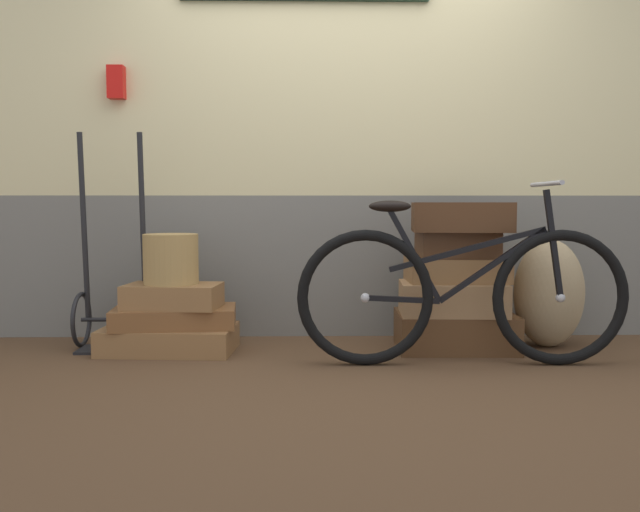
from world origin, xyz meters
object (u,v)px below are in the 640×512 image
(suitcase_0, at_px, (169,339))
(suitcase_2, at_px, (173,296))
(wicker_basket, at_px, (171,259))
(suitcase_1, at_px, (175,317))
(suitcase_4, at_px, (453,298))
(suitcase_7, at_px, (461,217))
(suitcase_5, at_px, (456,270))
(burlap_sack, at_px, (549,293))
(suitcase_6, at_px, (457,245))
(bicycle, at_px, (462,294))
(suitcase_3, at_px, (455,331))
(luggage_trolley, at_px, (114,302))

(suitcase_0, distance_m, suitcase_2, 0.25)
(wicker_basket, bearing_deg, suitcase_1, -2.13)
(suitcase_2, relative_size, suitcase_4, 0.89)
(suitcase_1, bearing_deg, suitcase_7, -5.51)
(suitcase_4, height_order, suitcase_5, suitcase_5)
(wicker_basket, bearing_deg, burlap_sack, 2.16)
(suitcase_6, distance_m, burlap_sack, 0.64)
(wicker_basket, height_order, bicycle, bicycle)
(suitcase_3, bearing_deg, suitcase_0, -177.29)
(suitcase_4, height_order, suitcase_7, suitcase_7)
(wicker_basket, distance_m, bicycle, 1.64)
(suitcase_0, xyz_separation_m, suitcase_1, (0.03, -0.00, 0.13))
(burlap_sack, bearing_deg, suitcase_5, -174.36)
(suitcase_2, xyz_separation_m, burlap_sack, (2.20, 0.10, -0.00))
(suitcase_5, height_order, burlap_sack, burlap_sack)
(suitcase_3, xyz_separation_m, burlap_sack, (0.57, 0.05, 0.21))
(suitcase_4, xyz_separation_m, bicycle, (-0.03, -0.34, 0.07))
(wicker_basket, distance_m, luggage_trolley, 0.46)
(suitcase_3, relative_size, luggage_trolley, 0.53)
(suitcase_7, distance_m, burlap_sack, 0.72)
(suitcase_0, xyz_separation_m, luggage_trolley, (-0.34, 0.11, 0.20))
(burlap_sack, bearing_deg, suitcase_0, -177.88)
(suitcase_4, bearing_deg, burlap_sack, 13.56)
(suitcase_2, bearing_deg, luggage_trolley, 166.85)
(suitcase_4, bearing_deg, suitcase_6, 40.23)
(suitcase_6, bearing_deg, suitcase_7, -65.42)
(suitcase_4, bearing_deg, suitcase_0, -176.61)
(suitcase_2, distance_m, suitcase_6, 1.66)
(suitcase_3, height_order, suitcase_5, suitcase_5)
(suitcase_1, distance_m, luggage_trolley, 0.40)
(suitcase_3, relative_size, wicker_basket, 2.16)
(bicycle, bearing_deg, suitcase_2, 167.58)
(suitcase_4, relative_size, suitcase_6, 1.33)
(suitcase_6, relative_size, suitcase_7, 0.82)
(suitcase_1, xyz_separation_m, burlap_sack, (2.19, 0.08, 0.12))
(suitcase_1, height_order, luggage_trolley, luggage_trolley)
(suitcase_3, bearing_deg, suitcase_7, -75.06)
(suitcase_6, distance_m, suitcase_7, 0.16)
(suitcase_1, bearing_deg, suitcase_4, -5.36)
(suitcase_5, distance_m, luggage_trolley, 2.01)
(suitcase_3, relative_size, bicycle, 0.39)
(suitcase_5, distance_m, wicker_basket, 1.64)
(suitcase_5, xyz_separation_m, bicycle, (-0.05, -0.39, -0.09))
(suitcase_2, height_order, suitcase_5, suitcase_5)
(suitcase_3, xyz_separation_m, bicycle, (-0.05, -0.39, 0.27))
(suitcase_1, relative_size, suitcase_2, 1.31)
(suitcase_4, bearing_deg, wicker_basket, -176.59)
(suitcase_4, bearing_deg, suitcase_5, 60.84)
(suitcase_5, xyz_separation_m, wicker_basket, (-1.64, -0.03, 0.07))
(suitcase_5, distance_m, suitcase_6, 0.15)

